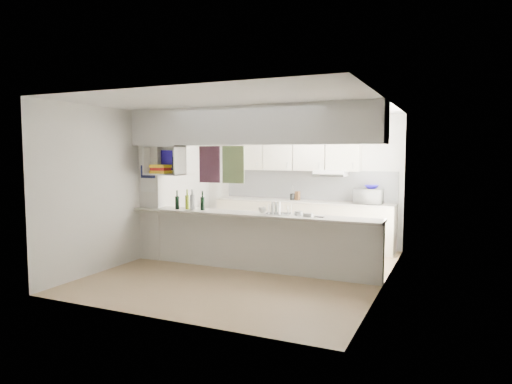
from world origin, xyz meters
The scene contains 16 objects.
floor centered at (0.00, 0.00, 0.00)m, with size 4.80×4.80×0.00m, color tan.
ceiling centered at (0.00, 0.00, 2.60)m, with size 4.80×4.80×0.00m, color white.
wall_back centered at (0.00, 2.40, 1.30)m, with size 4.20×4.20×0.00m, color silver.
wall_left centered at (-2.10, 0.00, 1.30)m, with size 4.80×4.80×0.00m, color silver.
wall_right centered at (2.10, 0.00, 1.30)m, with size 4.80×4.80×0.00m, color silver.
servery_partition centered at (-0.17, 0.00, 1.66)m, with size 4.20×0.50×2.60m.
cubby_shelf centered at (-1.57, -0.06, 1.71)m, with size 0.65×0.35×0.50m.
kitchen_run centered at (0.16, 2.14, 0.83)m, with size 3.60×0.63×2.24m.
microwave centered at (1.49, 2.12, 1.06)m, with size 0.51×0.35×0.28m, color white.
bowl centered at (1.54, 2.16, 1.24)m, with size 0.27×0.27×0.07m, color #190E9B.
dish_rack centered at (0.47, 0.04, 1.00)m, with size 0.44×0.36×0.21m.
cup centered at (0.23, -0.03, 0.98)m, with size 0.12×0.12×0.09m, color white.
wine_bottles centered at (-1.10, -0.03, 1.05)m, with size 0.52×0.15×0.35m.
plastic_tubs centered at (0.89, 0.02, 0.95)m, with size 0.48×0.21×0.06m.
utensil_jar centered at (-0.04, 2.15, 0.99)m, with size 0.10×0.10×0.13m, color black.
knife_block centered at (0.06, 2.18, 1.01)m, with size 0.09×0.07×0.18m, color brown.
Camera 1 is at (3.03, -6.55, 1.88)m, focal length 32.00 mm.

